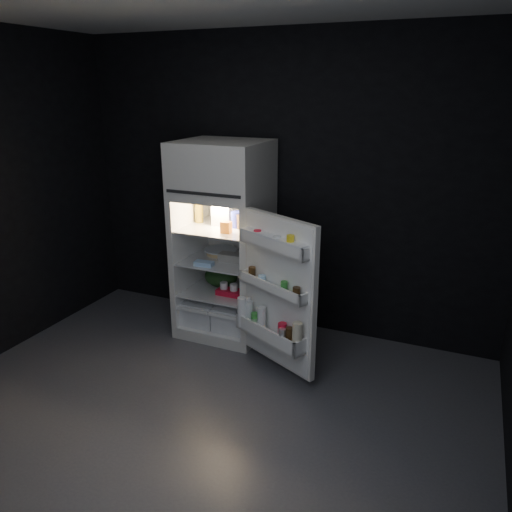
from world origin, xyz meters
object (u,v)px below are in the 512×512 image
at_px(yogurt_tray, 230,292).
at_px(milk_jug, 222,211).
at_px(refrigerator, 225,233).
at_px(egg_carton, 235,258).
at_px(fridge_door, 276,295).

bearing_deg(yogurt_tray, milk_jug, 131.77).
bearing_deg(refrigerator, egg_carton, -27.12).
distance_m(refrigerator, milk_jug, 0.20).
distance_m(milk_jug, egg_carton, 0.44).
xyz_separation_m(refrigerator, egg_carton, (0.14, -0.07, -0.19)).
bearing_deg(yogurt_tray, fridge_door, -33.60).
xyz_separation_m(fridge_door, milk_jug, (-0.76, 0.58, 0.46)).
distance_m(egg_carton, yogurt_tray, 0.32).
bearing_deg(fridge_door, milk_jug, 142.67).
bearing_deg(egg_carton, milk_jug, 146.39).
distance_m(refrigerator, egg_carton, 0.25).
relative_size(refrigerator, yogurt_tray, 7.60).
xyz_separation_m(milk_jug, egg_carton, (0.18, -0.11, -0.38)).
bearing_deg(egg_carton, fridge_door, -41.85).
height_order(refrigerator, yogurt_tray, refrigerator).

